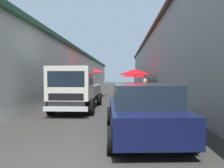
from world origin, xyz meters
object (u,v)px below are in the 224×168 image
at_px(hatchback_car, 142,109).
at_px(vendor_by_crates, 145,92).
at_px(fruit_stall_far_right, 135,77).
at_px(delivery_truck, 75,90).
at_px(plastic_stool, 141,97).
at_px(parked_scooter, 98,89).
at_px(fruit_stall_near_right, 92,74).
at_px(fruit_stall_far_left, 135,74).

bearing_deg(hatchback_car, vendor_by_crates, -7.28).
distance_m(fruit_stall_far_right, vendor_by_crates, 10.46).
height_order(fruit_stall_far_right, delivery_truck, fruit_stall_far_right).
bearing_deg(vendor_by_crates, fruit_stall_far_right, -0.61).
distance_m(delivery_truck, plastic_stool, 5.34).
distance_m(vendor_by_crates, plastic_stool, 2.97).
height_order(fruit_stall_far_right, parked_scooter, fruit_stall_far_right).
bearing_deg(parked_scooter, fruit_stall_near_right, 176.87).
bearing_deg(fruit_stall_near_right, fruit_stall_far_right, -39.13).
distance_m(fruit_stall_far_left, hatchback_car, 11.41).
distance_m(fruit_stall_far_left, parked_scooter, 4.26).
height_order(fruit_stall_far_left, hatchback_car, fruit_stall_far_left).
bearing_deg(fruit_stall_near_right, parked_scooter, -3.13).
distance_m(fruit_stall_near_right, delivery_truck, 7.02).
height_order(delivery_truck, parked_scooter, delivery_truck).
relative_size(fruit_stall_far_left, delivery_truck, 0.59).
height_order(delivery_truck, vendor_by_crates, delivery_truck).
height_order(hatchback_car, plastic_stool, hatchback_car).
height_order(vendor_by_crates, parked_scooter, vendor_by_crates).
distance_m(hatchback_car, vendor_by_crates, 4.70).
distance_m(fruit_stall_far_right, parked_scooter, 4.09).
height_order(fruit_stall_far_left, plastic_stool, fruit_stall_far_left).
bearing_deg(fruit_stall_far_left, plastic_stool, -177.38).
xyz_separation_m(fruit_stall_far_left, delivery_truck, (-7.80, 3.25, -0.87)).
height_order(fruit_stall_far_left, parked_scooter, fruit_stall_far_left).
bearing_deg(fruit_stall_far_left, vendor_by_crates, -179.18).
relative_size(hatchback_car, vendor_by_crates, 2.61).
xyz_separation_m(fruit_stall_near_right, fruit_stall_far_right, (4.59, -3.73, -0.22)).
height_order(fruit_stall_near_right, delivery_truck, fruit_stall_near_right).
distance_m(parked_scooter, plastic_stool, 6.91).
distance_m(fruit_stall_near_right, plastic_stool, 4.97).
height_order(fruit_stall_far_left, fruit_stall_near_right, fruit_stall_near_right).
relative_size(fruit_stall_far_right, plastic_stool, 6.35).
distance_m(fruit_stall_near_right, parked_scooter, 3.35).
distance_m(fruit_stall_near_right, vendor_by_crates, 6.95).
bearing_deg(delivery_truck, fruit_stall_far_left, -22.60).
bearing_deg(parked_scooter, hatchback_car, -168.03).
bearing_deg(fruit_stall_far_left, delivery_truck, 157.40).
bearing_deg(plastic_stool, fruit_stall_far_right, -0.26).
relative_size(fruit_stall_far_right, hatchback_car, 0.69).
bearing_deg(parked_scooter, fruit_stall_far_right, -66.13).
bearing_deg(fruit_stall_far_right, hatchback_car, 177.32).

